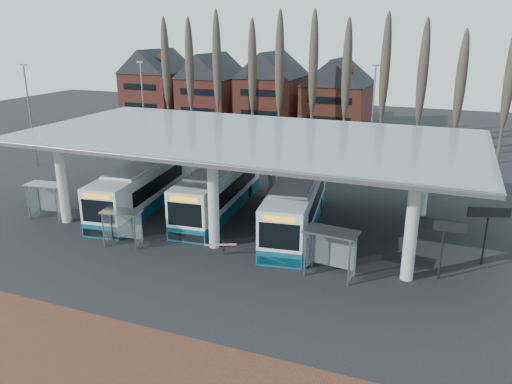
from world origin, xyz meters
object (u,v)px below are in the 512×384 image
at_px(bus_0, 142,187).
at_px(bus_2, 297,205).
at_px(bus_1, 219,190).
at_px(shelter_1, 123,220).
at_px(shelter_0, 48,193).
at_px(shelter_2, 331,242).

relative_size(bus_0, bus_2, 0.98).
bearing_deg(bus_0, bus_1, 7.40).
height_order(bus_0, bus_2, bus_2).
relative_size(bus_0, shelter_1, 4.77).
relative_size(bus_0, bus_1, 0.99).
xyz_separation_m(bus_2, shelter_0, (-17.69, -4.87, 0.23)).
bearing_deg(shelter_0, shelter_1, -21.02).
bearing_deg(shelter_2, bus_1, 150.49).
bearing_deg(shelter_2, shelter_0, -178.07).
relative_size(bus_1, shelter_0, 4.35).
relative_size(bus_2, shelter_2, 4.22).
bearing_deg(shelter_0, bus_1, 21.64).
height_order(bus_1, shelter_2, bus_1).
relative_size(bus_0, shelter_0, 4.32).
height_order(bus_2, shelter_2, bus_2).
height_order(bus_1, shelter_0, bus_1).
xyz_separation_m(bus_2, shelter_2, (3.97, -6.26, 0.33)).
height_order(bus_0, shelter_0, bus_0).
bearing_deg(bus_2, shelter_1, -152.12).
bearing_deg(bus_0, bus_2, -5.57).
xyz_separation_m(shelter_0, shelter_1, (8.13, -2.09, -0.21)).
relative_size(bus_0, shelter_2, 4.12).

